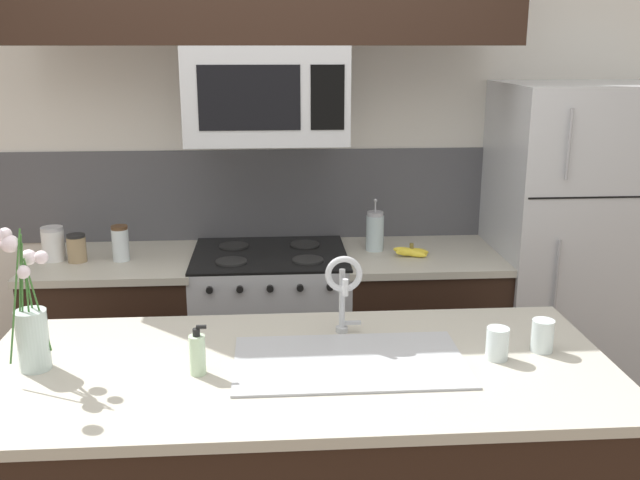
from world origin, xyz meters
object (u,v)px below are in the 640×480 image
(refrigerator, at_px, (578,255))
(french_press, at_px, (375,231))
(microwave, at_px, (267,95))
(storage_jar_short, at_px, (120,243))
(stove_range, at_px, (271,339))
(spare_glass, at_px, (542,336))
(storage_jar_medium, at_px, (77,248))
(sink_faucet, at_px, (344,284))
(flower_vase, at_px, (30,324))
(banana_bunch, at_px, (411,252))
(dish_soap_bottle, at_px, (197,354))
(drinking_glass, at_px, (497,343))
(storage_jar_tall, at_px, (53,244))

(refrigerator, height_order, french_press, refrigerator)
(microwave, distance_m, storage_jar_short, 1.00)
(stove_range, relative_size, storage_jar_short, 5.36)
(stove_range, relative_size, spare_glass, 8.30)
(storage_jar_medium, bearing_deg, storage_jar_short, 1.03)
(stove_range, xyz_separation_m, microwave, (0.00, -0.02, 1.23))
(sink_faucet, bearing_deg, flower_vase, -169.22)
(banana_bunch, bearing_deg, storage_jar_short, 178.84)
(storage_jar_short, xyz_separation_m, dish_soap_bottle, (0.49, -1.27, -0.02))
(sink_faucet, xyz_separation_m, spare_glass, (0.66, -0.17, -0.14))
(microwave, height_order, storage_jar_short, microwave)
(french_press, relative_size, drinking_glass, 2.44)
(spare_glass, relative_size, flower_vase, 0.22)
(microwave, relative_size, refrigerator, 0.43)
(drinking_glass, height_order, flower_vase, flower_vase)
(storage_jar_tall, bearing_deg, microwave, -0.99)
(french_press, bearing_deg, spare_glass, -72.71)
(refrigerator, bearing_deg, banana_bunch, -174.85)
(storage_jar_medium, height_order, storage_jar_short, storage_jar_short)
(banana_bunch, bearing_deg, sink_faucet, -114.25)
(banana_bunch, bearing_deg, french_press, 144.17)
(spare_glass, bearing_deg, stove_range, 127.60)
(stove_range, height_order, microwave, microwave)
(storage_jar_tall, height_order, french_press, french_press)
(microwave, relative_size, spare_glass, 6.64)
(refrigerator, xyz_separation_m, banana_bunch, (-0.89, -0.08, 0.06))
(dish_soap_bottle, bearing_deg, stove_range, 79.97)
(storage_jar_medium, height_order, french_press, french_press)
(french_press, relative_size, sink_faucet, 0.87)
(storage_jar_tall, distance_m, banana_bunch, 1.74)
(drinking_glass, bearing_deg, french_press, 99.51)
(sink_faucet, height_order, dish_soap_bottle, sink_faucet)
(flower_vase, bearing_deg, refrigerator, 27.98)
(refrigerator, height_order, storage_jar_tall, refrigerator)
(refrigerator, relative_size, storage_jar_medium, 12.90)
(refrigerator, xyz_separation_m, storage_jar_short, (-2.30, -0.05, 0.12))
(stove_range, distance_m, refrigerator, 1.64)
(spare_glass, bearing_deg, dish_soap_bottle, -175.30)
(refrigerator, relative_size, dish_soap_bottle, 10.56)
(storage_jar_tall, distance_m, storage_jar_short, 0.33)
(drinking_glass, xyz_separation_m, flower_vase, (-1.51, 0.03, 0.10))
(storage_jar_medium, distance_m, drinking_glass, 2.07)
(storage_jar_short, distance_m, banana_bunch, 1.42)
(microwave, height_order, banana_bunch, microwave)
(dish_soap_bottle, distance_m, flower_vase, 0.54)
(stove_range, distance_m, flower_vase, 1.56)
(stove_range, xyz_separation_m, storage_jar_short, (-0.72, -0.03, 0.53))
(dish_soap_bottle, distance_m, drinking_glass, 0.98)
(storage_jar_short, height_order, drinking_glass, storage_jar_short)
(refrigerator, xyz_separation_m, sink_faucet, (-1.33, -1.05, 0.24))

